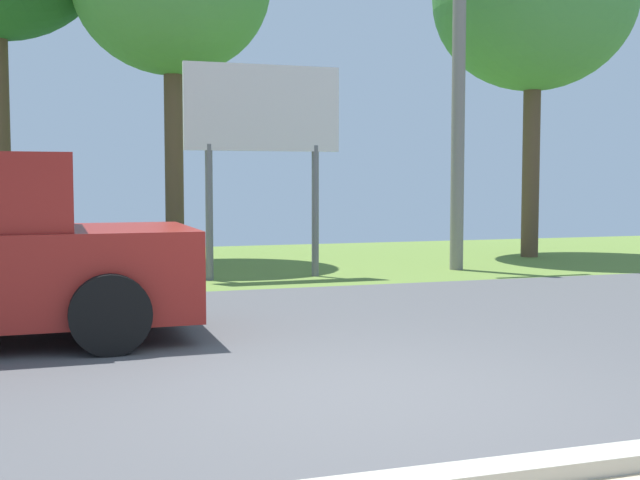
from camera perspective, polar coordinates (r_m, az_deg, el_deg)
name	(u,v)px	position (r m, az deg, el deg)	size (l,w,h in m)	color
ground_plane	(264,331)	(9.16, -3.89, -6.34)	(40.00, 22.00, 0.20)	#4C4C4F
utility_pole	(458,88)	(15.11, 9.60, 10.40)	(1.80, 0.24, 6.21)	gray
roadside_billboard	(263,123)	(13.57, -3.99, 8.09)	(2.60, 0.12, 3.50)	slate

